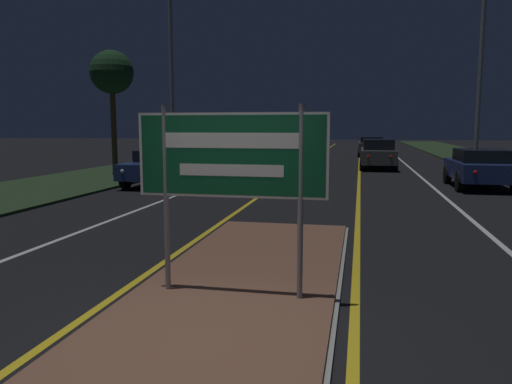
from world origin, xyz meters
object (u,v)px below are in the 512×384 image
object	(u,v)px
streetlight_right_near	(483,17)
car_receding_2	(371,146)
car_receding_0	(480,167)
car_approaching_0	(162,166)
car_receding_1	(378,153)
highway_sign	(231,162)
streetlight_left_near	(170,5)

from	to	relation	value
streetlight_right_near	car_receding_2	distance (m)	17.02
car_receding_0	car_approaching_0	size ratio (longest dim) A/B	0.95
car_receding_0	car_approaching_0	distance (m)	11.66
car_receding_1	highway_sign	bearing A→B (deg)	-96.74
streetlight_left_near	car_receding_1	size ratio (longest dim) A/B	2.25
car_approaching_0	car_receding_1	bearing A→B (deg)	47.62
streetlight_right_near	car_receding_0	bearing A→B (deg)	-98.74
highway_sign	car_receding_1	distance (m)	21.07
streetlight_right_near	car_approaching_0	bearing A→B (deg)	-159.92
streetlight_left_near	car_receding_2	distance (m)	20.28
car_approaching_0	highway_sign	bearing A→B (deg)	-63.91
streetlight_right_near	car_receding_1	size ratio (longest dim) A/B	2.29
car_receding_1	car_receding_2	world-z (taller)	car_receding_1
highway_sign	car_receding_0	size ratio (longest dim) A/B	0.59
streetlight_left_near	car_approaching_0	world-z (taller)	streetlight_left_near
highway_sign	car_approaching_0	world-z (taller)	highway_sign
car_receding_1	car_receding_2	bearing A→B (deg)	90.71
car_receding_0	car_receding_1	size ratio (longest dim) A/B	0.88
car_receding_0	car_approaching_0	world-z (taller)	car_receding_0
streetlight_left_near	car_receding_0	world-z (taller)	streetlight_left_near
streetlight_right_near	car_receding_2	bearing A→B (deg)	104.20
highway_sign	streetlight_right_near	size ratio (longest dim) A/B	0.22
highway_sign	streetlight_right_near	xyz separation A→B (m)	(6.27, 16.25, 4.80)
car_receding_0	car_receding_2	bearing A→B (deg)	100.49
car_receding_2	car_approaching_0	world-z (taller)	car_receding_2
streetlight_left_near	car_receding_2	size ratio (longest dim) A/B	2.45
highway_sign	streetlight_right_near	world-z (taller)	streetlight_right_near
highway_sign	car_receding_0	bearing A→B (deg)	66.24
streetlight_right_near	car_approaching_0	size ratio (longest dim) A/B	2.48
car_receding_0	car_approaching_0	bearing A→B (deg)	-173.60
streetlight_left_near	streetlight_right_near	size ratio (longest dim) A/B	0.98
car_receding_2	streetlight_right_near	bearing A→B (deg)	-75.80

